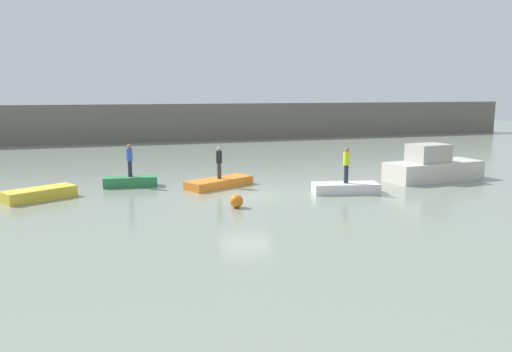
# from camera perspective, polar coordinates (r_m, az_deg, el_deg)

# --- Properties ---
(ground_plane) EXTENTS (120.00, 120.00, 0.00)m
(ground_plane) POSITION_cam_1_polar(r_m,az_deg,el_deg) (24.36, -1.21, -2.35)
(ground_plane) COLOR gray
(embankment_wall) EXTENTS (80.00, 1.20, 3.79)m
(embankment_wall) POSITION_cam_1_polar(r_m,az_deg,el_deg) (51.74, -9.92, 6.01)
(embankment_wall) COLOR #666056
(embankment_wall) RESTS_ON ground_plane
(motorboat) EXTENTS (6.04, 2.79, 2.09)m
(motorboat) POSITION_cam_1_polar(r_m,az_deg,el_deg) (30.52, 19.47, 0.98)
(motorboat) COLOR beige
(motorboat) RESTS_ON ground_plane
(rowboat_yellow) EXTENTS (3.39, 2.66, 0.53)m
(rowboat_yellow) POSITION_cam_1_polar(r_m,az_deg,el_deg) (25.79, -23.45, -1.88)
(rowboat_yellow) COLOR gold
(rowboat_yellow) RESTS_ON ground_plane
(rowboat_green) EXTENTS (2.88, 1.21, 0.54)m
(rowboat_green) POSITION_cam_1_polar(r_m,az_deg,el_deg) (27.64, -14.11, -0.63)
(rowboat_green) COLOR #2D7F47
(rowboat_green) RESTS_ON ground_plane
(rowboat_orange) EXTENTS (4.00, 2.94, 0.45)m
(rowboat_orange) POSITION_cam_1_polar(r_m,az_deg,el_deg) (26.84, -4.20, -0.76)
(rowboat_orange) COLOR orange
(rowboat_orange) RESTS_ON ground_plane
(rowboat_white) EXTENTS (3.45, 1.86, 0.50)m
(rowboat_white) POSITION_cam_1_polar(r_m,az_deg,el_deg) (25.54, 10.19, -1.36)
(rowboat_white) COLOR white
(rowboat_white) RESTS_ON ground_plane
(person_dark_shirt) EXTENTS (0.32, 0.32, 1.72)m
(person_dark_shirt) POSITION_cam_1_polar(r_m,az_deg,el_deg) (26.65, -4.23, 1.74)
(person_dark_shirt) COLOR #38332D
(person_dark_shirt) RESTS_ON rowboat_orange
(person_hiviz_shirt) EXTENTS (0.32, 0.32, 1.80)m
(person_hiviz_shirt) POSITION_cam_1_polar(r_m,az_deg,el_deg) (25.34, 10.27, 1.43)
(person_hiviz_shirt) COLOR #232838
(person_hiviz_shirt) RESTS_ON rowboat_white
(person_blue_shirt) EXTENTS (0.32, 0.32, 1.75)m
(person_blue_shirt) POSITION_cam_1_polar(r_m,az_deg,el_deg) (27.45, -14.22, 1.95)
(person_blue_shirt) COLOR #232838
(person_blue_shirt) RESTS_ON rowboat_green
(mooring_buoy) EXTENTS (0.60, 0.60, 0.60)m
(mooring_buoy) POSITION_cam_1_polar(r_m,az_deg,el_deg) (22.00, -2.25, -2.87)
(mooring_buoy) COLOR orange
(mooring_buoy) RESTS_ON ground_plane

